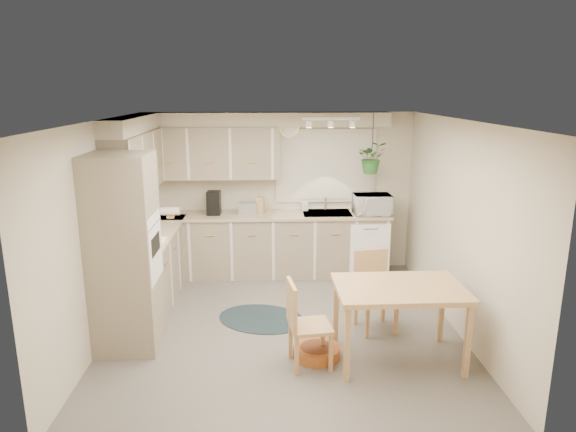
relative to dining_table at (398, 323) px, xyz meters
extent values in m
plane|color=#625F56|center=(-1.15, 0.78, -0.40)|extent=(4.20, 4.20, 0.00)
plane|color=silver|center=(-1.15, 0.78, 2.00)|extent=(4.20, 4.20, 0.00)
cube|color=beige|center=(-1.15, 2.88, 0.80)|extent=(4.00, 0.04, 2.40)
cube|color=beige|center=(-1.15, -1.32, 0.80)|extent=(4.00, 0.04, 2.40)
cube|color=beige|center=(-3.15, 0.78, 0.80)|extent=(0.04, 4.20, 2.40)
cube|color=beige|center=(0.85, 0.78, 0.80)|extent=(0.04, 4.20, 2.40)
cube|color=gray|center=(-2.85, 1.66, 0.05)|extent=(0.60, 1.85, 0.90)
cube|color=gray|center=(-1.35, 2.58, 0.05)|extent=(3.60, 0.60, 0.90)
cube|color=tan|center=(-2.84, 1.66, 0.52)|extent=(0.64, 1.89, 0.04)
cube|color=tan|center=(-1.35, 2.57, 0.52)|extent=(3.64, 0.64, 0.04)
cube|color=gray|center=(-2.82, 0.41, 0.65)|extent=(0.65, 0.65, 2.10)
cube|color=white|center=(-2.50, 0.41, 0.65)|extent=(0.02, 0.56, 0.58)
cube|color=gray|center=(-2.97, 1.78, 1.42)|extent=(0.35, 2.00, 0.75)
cube|color=gray|center=(-2.15, 2.71, 1.42)|extent=(2.00, 0.35, 0.75)
cube|color=beige|center=(-3.00, 1.78, 1.90)|extent=(0.30, 2.00, 0.20)
cube|color=beige|center=(-1.35, 2.73, 1.90)|extent=(3.60, 0.30, 0.20)
cube|color=white|center=(-2.83, 1.08, 0.54)|extent=(0.52, 0.58, 0.02)
cube|color=white|center=(-2.85, 1.08, 1.00)|extent=(0.40, 0.60, 0.14)
cube|color=silver|center=(-0.45, 2.85, 1.20)|extent=(1.40, 0.02, 1.00)
cube|color=beige|center=(-0.45, 2.86, 1.20)|extent=(1.50, 0.02, 1.10)
cube|color=#9B9CA2|center=(-0.45, 2.58, 0.50)|extent=(0.70, 0.48, 0.10)
cube|color=white|center=(0.15, 2.27, 0.02)|extent=(0.58, 0.02, 0.83)
cube|color=white|center=(-0.45, 2.33, 1.93)|extent=(0.80, 0.04, 0.04)
cylinder|color=gold|center=(-1.00, 2.85, 1.78)|extent=(0.30, 0.03, 0.30)
cube|color=tan|center=(0.00, 0.00, 0.00)|extent=(1.30, 0.88, 0.81)
cube|color=tan|center=(-0.90, -0.07, 0.04)|extent=(0.47, 0.47, 0.89)
cube|color=tan|center=(-0.08, 0.69, 0.05)|extent=(0.51, 0.51, 0.92)
ellipsoid|color=black|center=(-1.40, 1.01, -0.40)|extent=(1.31, 1.16, 0.01)
cylinder|color=#C66427|center=(-0.82, 0.08, -0.35)|extent=(0.64, 0.64, 0.11)
imported|color=white|center=(0.20, 2.48, 0.72)|extent=(0.54, 0.31, 0.36)
imported|color=white|center=(-0.77, 2.73, 0.58)|extent=(0.14, 0.22, 0.09)
imported|color=#2A6327|center=(0.17, 2.48, 1.32)|extent=(0.42, 0.46, 0.36)
cube|color=black|center=(-2.11, 2.58, 0.71)|extent=(0.20, 0.24, 0.34)
cube|color=#9B9CA2|center=(-1.61, 2.60, 0.62)|extent=(0.29, 0.19, 0.16)
cube|color=tan|center=(-1.43, 2.63, 0.66)|extent=(0.13, 0.13, 0.24)
camera|label=1|loc=(-1.31, -4.76, 2.32)|focal=32.00mm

